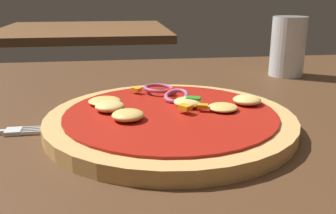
{
  "coord_description": "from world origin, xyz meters",
  "views": [
    {
      "loc": [
        -0.03,
        -0.42,
        0.19
      ],
      "look_at": [
        0.04,
        0.03,
        0.05
      ],
      "focal_mm": 40.39,
      "sensor_mm": 36.0,
      "label": 1
    }
  ],
  "objects": [
    {
      "name": "dining_table",
      "position": [
        0.0,
        0.0,
        0.02
      ],
      "size": [
        1.47,
        0.95,
        0.03
      ],
      "color": "#4C301C",
      "rests_on": "ground"
    },
    {
      "name": "pizza",
      "position": [
        0.03,
        0.01,
        0.04
      ],
      "size": [
        0.3,
        0.3,
        0.03
      ],
      "color": "tan",
      "rests_on": "dining_table"
    },
    {
      "name": "beer_glass",
      "position": [
        0.3,
        0.27,
        0.08
      ],
      "size": [
        0.06,
        0.06,
        0.11
      ],
      "color": "silver",
      "rests_on": "dining_table"
    },
    {
      "name": "background_table",
      "position": [
        -0.16,
        1.28,
        0.02
      ],
      "size": [
        0.71,
        0.68,
        0.03
      ],
      "color": "brown",
      "rests_on": "ground"
    }
  ]
}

